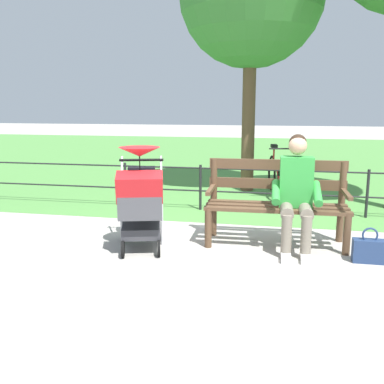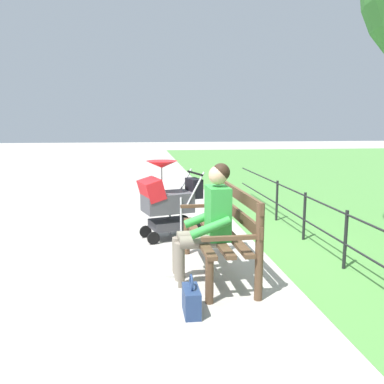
% 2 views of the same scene
% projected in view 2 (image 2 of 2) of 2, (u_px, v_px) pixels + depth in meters
% --- Properties ---
extents(ground_plane, '(60.00, 60.00, 0.00)m').
position_uv_depth(ground_plane, '(206.00, 258.00, 5.19)').
color(ground_plane, '#ADA89E').
extents(park_bench, '(1.61, 0.64, 0.96)m').
position_uv_depth(park_bench, '(224.00, 228.00, 4.58)').
color(park_bench, brown).
rests_on(park_bench, ground).
extents(person_on_bench, '(0.54, 0.74, 1.28)m').
position_uv_depth(person_on_bench, '(208.00, 220.00, 4.32)').
color(person_on_bench, slate).
rests_on(person_on_bench, ground).
extents(stroller, '(0.71, 0.98, 1.15)m').
position_uv_depth(stroller, '(167.00, 199.00, 5.93)').
color(stroller, black).
rests_on(stroller, ground).
extents(handbag, '(0.32, 0.14, 0.37)m').
position_uv_depth(handbag, '(191.00, 300.00, 3.65)').
color(handbag, navy).
rests_on(handbag, ground).
extents(park_fence, '(8.45, 0.04, 0.70)m').
position_uv_depth(park_fence, '(341.00, 231.00, 4.83)').
color(park_fence, black).
rests_on(park_fence, ground).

